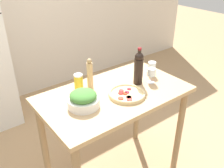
{
  "coord_description": "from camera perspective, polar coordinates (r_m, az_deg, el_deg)",
  "views": [
    {
      "loc": [
        -1.04,
        -1.32,
        1.92
      ],
      "look_at": [
        0.0,
        0.03,
        0.99
      ],
      "focal_mm": 40.0,
      "sensor_mm": 36.0,
      "label": 1
    }
  ],
  "objects": [
    {
      "name": "wall_back",
      "position": [
        3.57,
        -20.88,
        16.87
      ],
      "size": [
        6.4,
        0.06,
        2.6
      ],
      "color": "silver",
      "rests_on": "ground_plane"
    },
    {
      "name": "prep_counter",
      "position": [
        2.03,
        0.59,
        -5.51
      ],
      "size": [
        1.17,
        0.68,
        0.93
      ],
      "color": "tan",
      "rests_on": "ground_plane"
    },
    {
      "name": "wine_bottle",
      "position": [
        2.03,
        6.1,
        3.79
      ],
      "size": [
        0.07,
        0.07,
        0.31
      ],
      "color": "black",
      "rests_on": "prep_counter"
    },
    {
      "name": "wine_glass_near",
      "position": [
        2.08,
        9.02,
        2.49
      ],
      "size": [
        0.07,
        0.07,
        0.13
      ],
      "color": "silver",
      "rests_on": "prep_counter"
    },
    {
      "name": "wine_glass_far",
      "position": [
        2.21,
        9.11,
        4.02
      ],
      "size": [
        0.07,
        0.07,
        0.13
      ],
      "color": "silver",
      "rests_on": "prep_counter"
    },
    {
      "name": "pepper_mill",
      "position": [
        1.98,
        -5.08,
        2.34
      ],
      "size": [
        0.05,
        0.05,
        0.25
      ],
      "color": "tan",
      "rests_on": "prep_counter"
    },
    {
      "name": "salad_bowl",
      "position": [
        1.77,
        -6.56,
        -3.49
      ],
      "size": [
        0.23,
        0.23,
        0.13
      ],
      "color": "white",
      "rests_on": "prep_counter"
    },
    {
      "name": "homemade_pizza",
      "position": [
        1.91,
        3.41,
        -2.27
      ],
      "size": [
        0.28,
        0.28,
        0.03
      ],
      "color": "#DBC189",
      "rests_on": "prep_counter"
    },
    {
      "name": "salt_canister",
      "position": [
        2.0,
        -7.65,
        0.57
      ],
      "size": [
        0.07,
        0.07,
        0.12
      ],
      "color": "yellow",
      "rests_on": "prep_counter"
    }
  ]
}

